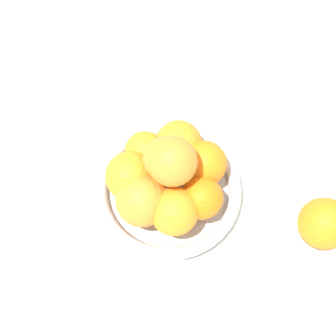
# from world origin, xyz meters

# --- Properties ---
(ground_plane) EXTENTS (4.00, 4.00, 0.00)m
(ground_plane) POSITION_xyz_m (0.00, 0.00, 0.00)
(ground_plane) COLOR silver
(fruit_bowl) EXTENTS (0.25, 0.25, 0.04)m
(fruit_bowl) POSITION_xyz_m (0.00, 0.00, 0.02)
(fruit_bowl) COLOR silver
(fruit_bowl) RESTS_ON ground_plane
(orange_pile) EXTENTS (0.19, 0.20, 0.14)m
(orange_pile) POSITION_xyz_m (-0.00, -0.00, 0.09)
(orange_pile) COLOR orange
(orange_pile) RESTS_ON fruit_bowl
(stray_orange) EXTENTS (0.08, 0.08, 0.08)m
(stray_orange) POSITION_xyz_m (0.24, 0.08, 0.04)
(stray_orange) COLOR orange
(stray_orange) RESTS_ON ground_plane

